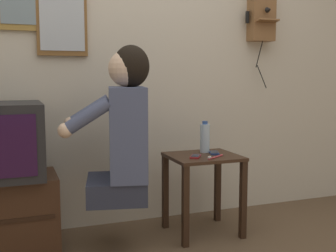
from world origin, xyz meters
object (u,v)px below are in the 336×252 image
cell_phone_spare (214,153)px  wall_mirror (61,6)px  wall_phone_antique (261,15)px  water_bottle (205,138)px  toothbrush (215,157)px  cell_phone_held (196,156)px  person (124,128)px

cell_phone_spare → wall_mirror: bearing=178.3°
wall_phone_antique → cell_phone_spare: (-0.57, -0.33, -1.01)m
water_bottle → toothbrush: water_bottle is taller
wall_phone_antique → wall_mirror: bearing=178.5°
cell_phone_held → cell_phone_spare: size_ratio=1.00×
person → wall_mirror: bearing=45.6°
cell_phone_held → cell_phone_spare: same height
wall_mirror → cell_phone_spare: bearing=-20.8°
person → cell_phone_held: size_ratio=7.02×
wall_mirror → toothbrush: (0.90, -0.51, -1.00)m
wall_mirror → water_bottle: (0.93, -0.30, -0.90)m
cell_phone_held → person: bearing=-145.7°
wall_mirror → cell_phone_held: bearing=-29.1°
person → toothbrush: (0.60, -0.06, -0.22)m
wall_mirror → water_bottle: wall_mirror is taller
cell_phone_held → toothbrush: (0.11, -0.07, 0.00)m
wall_phone_antique → toothbrush: wall_phone_antique is taller
wall_mirror → toothbrush: size_ratio=4.19×
cell_phone_held → toothbrush: toothbrush is taller
cell_phone_spare → toothbrush: bearing=-96.8°
person → water_bottle: person is taller
person → water_bottle: 0.66m
wall_phone_antique → toothbrush: size_ratio=5.21×
cell_phone_held → toothbrush: 0.13m
person → wall_mirror: size_ratio=1.46×
cell_phone_held → cell_phone_spare: bearing=55.4°
cell_phone_held → water_bottle: water_bottle is taller
person → wall_phone_antique: wall_phone_antique is taller
person → cell_phone_spare: bearing=-70.2°
toothbrush → cell_phone_spare: bearing=-58.1°
cell_phone_held → water_bottle: size_ratio=0.61×
cell_phone_spare → cell_phone_held: bearing=-138.1°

